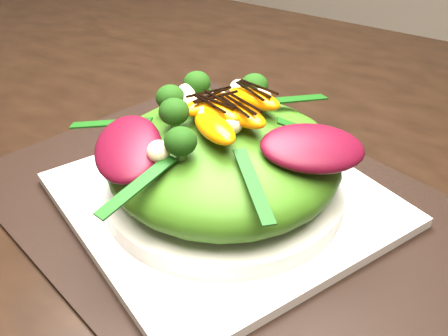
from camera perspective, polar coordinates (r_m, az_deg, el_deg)
The scene contains 10 objects.
dining_table at distance 0.68m, azimuth -3.11°, elevation 3.83°, with size 1.60×0.90×0.75m, color black.
placemat at distance 0.52m, azimuth 0.00°, elevation -4.03°, with size 0.46×0.35×0.00m, color black.
plate_base at distance 0.52m, azimuth -0.00°, elevation -3.41°, with size 0.28×0.28×0.01m, color silver.
salad_bowl at distance 0.51m, azimuth -0.00°, elevation -2.18°, with size 0.23×0.23×0.02m, color silver.
lettuce_mound at distance 0.49m, azimuth 0.00°, elevation 1.02°, with size 0.22×0.22×0.08m, color #386613.
radicchio_leaf at distance 0.45m, azimuth 9.67°, elevation 2.16°, with size 0.09×0.06×0.02m, color #410614.
orange_segment at distance 0.50m, azimuth -0.10°, elevation 7.40°, with size 0.06×0.03×0.02m, color #DA6203.
broccoli_floret at distance 0.52m, azimuth -2.27°, elevation 9.37°, with size 0.04×0.04×0.04m, color black.
macadamia_nut at distance 0.42m, azimuth -0.32°, elevation 1.62°, with size 0.02×0.02×0.02m, color beige.
balsamic_drizzle at distance 0.49m, azimuth -0.10°, elevation 8.31°, with size 0.04×0.00×0.00m, color black.
Camera 1 is at (0.34, -0.47, 1.08)m, focal length 42.00 mm.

